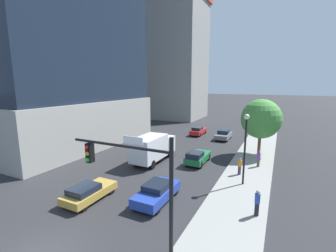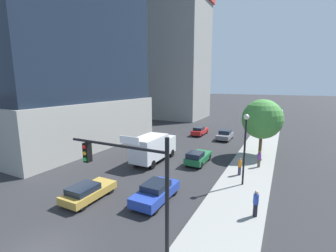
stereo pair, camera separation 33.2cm
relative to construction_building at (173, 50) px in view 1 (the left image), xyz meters
The scene contains 14 objects.
sidewalk 40.68m from the construction_building, 51.05° to the right, with size 4.31×120.00×0.15m, color gray.
construction_building is the anchor object (origin of this frame).
traffic_light_pole 51.83m from the construction_building, 67.27° to the right, with size 5.85×0.48×6.21m.
street_lamp 44.30m from the construction_building, 56.84° to the right, with size 0.44×0.44×6.07m.
street_tree 37.07m from the construction_building, 47.43° to the right, with size 4.71×4.71×6.75m.
car_green 39.98m from the construction_building, 60.78° to the right, with size 1.80×4.27×1.51m.
car_gray 30.93m from the construction_building, 47.23° to the right, with size 1.95×4.08×1.50m.
car_blue 47.66m from the construction_building, 66.56° to the right, with size 1.92×4.47×1.43m.
car_red 27.54m from the construction_building, 53.58° to the right, with size 1.74×4.39×1.43m.
car_gold 48.06m from the construction_building, 73.11° to the right, with size 1.91×4.20×1.28m.
box_truck 39.12m from the construction_building, 68.60° to the right, with size 2.35×6.59×3.05m.
pedestrian_blue_shirt 49.77m from the construction_building, 58.37° to the right, with size 0.34×0.34×1.78m.
pedestrian_orange_shirt 43.40m from the construction_building, 55.99° to the right, with size 0.34×0.34×1.63m.
pedestrian_purple_shirt 41.86m from the construction_building, 51.70° to the right, with size 0.34×0.34×1.70m.
Camera 1 is at (10.34, -6.40, 8.64)m, focal length 24.74 mm.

